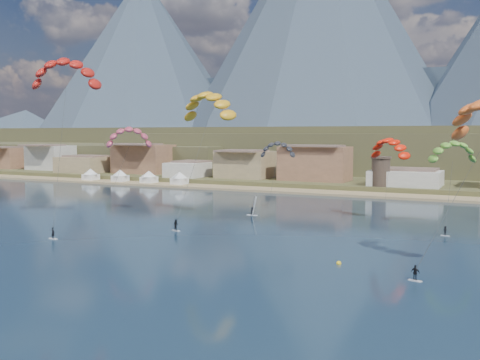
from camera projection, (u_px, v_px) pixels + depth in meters
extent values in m
plane|color=#0D1C30|center=(107.00, 298.00, 57.95)|extent=(2400.00, 2400.00, 0.00)
cube|color=tan|center=(356.00, 194.00, 152.84)|extent=(2200.00, 12.00, 0.90)
cube|color=brown|center=(467.00, 150.00, 559.37)|extent=(2200.00, 900.00, 4.00)
cube|color=brown|center=(61.00, 150.00, 323.79)|extent=(280.00, 130.00, 10.00)
cube|color=brown|center=(354.00, 144.00, 307.28)|extent=(380.00, 170.00, 18.00)
cone|color=#2A3747|center=(143.00, 58.00, 987.90)|extent=(400.00, 400.00, 300.00)
cone|color=#2A3747|center=(321.00, 17.00, 879.62)|extent=(460.00, 460.00, 400.00)
cone|color=#2A3747|center=(45.00, 84.00, 1122.40)|extent=(340.00, 340.00, 230.00)
cylinder|color=#47382D|center=(381.00, 172.00, 157.32)|extent=(5.20, 5.20, 8.00)
cylinder|color=#47382D|center=(381.00, 157.00, 156.95)|extent=(5.82, 5.82, 0.60)
cube|color=white|center=(91.00, 177.00, 194.21)|extent=(4.50, 4.50, 2.00)
pyramid|color=white|center=(91.00, 169.00, 193.95)|extent=(6.40, 6.40, 2.00)
cube|color=white|center=(120.00, 178.00, 188.53)|extent=(4.50, 4.50, 2.00)
pyramid|color=white|center=(120.00, 170.00, 188.28)|extent=(6.40, 6.40, 2.00)
cube|color=white|center=(149.00, 180.00, 183.29)|extent=(4.50, 4.50, 2.00)
pyramid|color=white|center=(149.00, 171.00, 183.03)|extent=(6.40, 6.40, 2.00)
cube|color=white|center=(179.00, 181.00, 178.05)|extent=(4.50, 4.50, 2.00)
pyramid|color=white|center=(179.00, 172.00, 177.79)|extent=(6.40, 6.40, 2.00)
cube|color=silver|center=(53.00, 239.00, 89.88)|extent=(1.70, 0.73, 0.11)
imported|color=black|center=(53.00, 233.00, 89.80)|extent=(0.75, 0.55, 1.89)
cylinder|color=#262626|center=(60.00, 154.00, 96.65)|extent=(0.05, 0.05, 29.59)
cube|color=silver|center=(176.00, 231.00, 97.32)|extent=(1.79, 1.09, 0.11)
imported|color=black|center=(176.00, 225.00, 97.23)|extent=(1.17, 1.04, 1.98)
cylinder|color=#262626|center=(193.00, 167.00, 104.14)|extent=(0.05, 0.05, 25.10)
cube|color=silver|center=(415.00, 281.00, 64.41)|extent=(1.66, 0.92, 0.11)
imported|color=black|center=(415.00, 272.00, 64.32)|extent=(1.16, 0.74, 1.83)
cylinder|color=#262626|center=(452.00, 202.00, 65.95)|extent=(0.05, 0.05, 19.15)
cube|color=silver|center=(445.00, 236.00, 92.50)|extent=(1.44, 0.69, 0.09)
imported|color=black|center=(445.00, 231.00, 92.43)|extent=(1.13, 0.79, 1.60)
cylinder|color=#262626|center=(449.00, 194.00, 96.04)|extent=(0.05, 0.05, 14.43)
cylinder|color=#262626|center=(118.00, 181.00, 112.77)|extent=(0.04, 0.04, 16.33)
cylinder|color=#262626|center=(271.00, 185.00, 117.85)|extent=(0.04, 0.04, 14.23)
cylinder|color=#262626|center=(385.00, 190.00, 104.97)|extent=(0.04, 0.04, 14.57)
cube|color=silver|center=(252.00, 215.00, 115.50)|extent=(2.35, 0.80, 0.12)
imported|color=black|center=(252.00, 211.00, 115.43)|extent=(0.84, 0.57, 1.67)
cube|color=white|center=(254.00, 205.00, 115.15)|extent=(1.03, 2.56, 3.98)
sphere|color=yellow|center=(339.00, 263.00, 72.71)|extent=(0.66, 0.66, 0.66)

